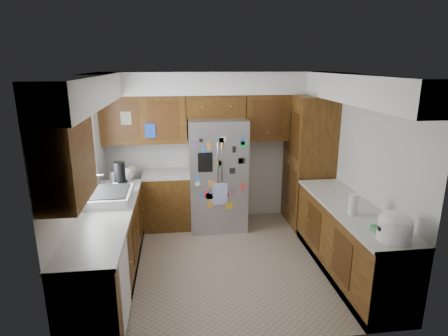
{
  "coord_description": "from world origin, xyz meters",
  "views": [
    {
      "loc": [
        -0.62,
        -4.56,
        2.63
      ],
      "look_at": [
        0.0,
        0.35,
        1.24
      ],
      "focal_mm": 30.0,
      "sensor_mm": 36.0,
      "label": 1
    }
  ],
  "objects_px": {
    "pantry": "(308,161)",
    "fridge": "(217,174)",
    "rice_cooker": "(395,226)",
    "paper_towel": "(353,204)"
  },
  "relations": [
    {
      "from": "pantry",
      "to": "fridge",
      "type": "relative_size",
      "value": 1.19
    },
    {
      "from": "rice_cooker",
      "to": "paper_towel",
      "type": "relative_size",
      "value": 1.39
    },
    {
      "from": "fridge",
      "to": "paper_towel",
      "type": "bearing_deg",
      "value": -54.06
    },
    {
      "from": "fridge",
      "to": "rice_cooker",
      "type": "bearing_deg",
      "value": -59.87
    },
    {
      "from": "pantry",
      "to": "paper_towel",
      "type": "bearing_deg",
      "value": -93.46
    },
    {
      "from": "rice_cooker",
      "to": "paper_towel",
      "type": "distance_m",
      "value": 0.68
    },
    {
      "from": "fridge",
      "to": "rice_cooker",
      "type": "height_order",
      "value": "fridge"
    },
    {
      "from": "paper_towel",
      "to": "fridge",
      "type": "bearing_deg",
      "value": 125.94
    },
    {
      "from": "pantry",
      "to": "rice_cooker",
      "type": "relative_size",
      "value": 6.27
    },
    {
      "from": "fridge",
      "to": "rice_cooker",
      "type": "relative_size",
      "value": 5.25
    }
  ]
}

